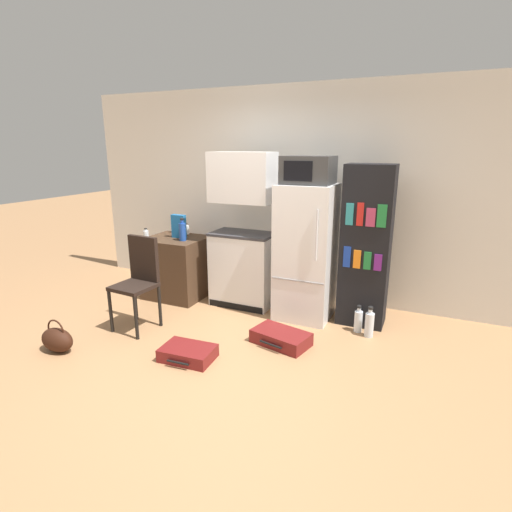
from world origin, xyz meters
name	(u,v)px	position (x,y,z in m)	size (l,w,h in m)	color
ground_plane	(217,360)	(0.00, 0.00, 0.00)	(24.00, 24.00, 0.00)	#A3754C
wall_back	(305,195)	(0.20, 2.00, 1.34)	(6.40, 0.10, 2.68)	silver
side_table	(177,267)	(-1.31, 1.27, 0.40)	(0.75, 0.67, 0.80)	#422D1E
kitchen_hutch	(243,238)	(-0.38, 1.37, 0.86)	(0.78, 0.47, 1.89)	white
refrigerator	(306,253)	(0.44, 1.31, 0.77)	(0.62, 0.60, 1.55)	white
microwave	(308,170)	(0.44, 1.31, 1.70)	(0.53, 0.44, 0.30)	#333333
bookshelf	(366,247)	(1.09, 1.42, 0.89)	(0.51, 0.38, 1.77)	black
bottle_clear_short	(146,235)	(-1.58, 1.02, 0.86)	(0.07, 0.07, 0.15)	silver
bottle_blue_soda	(182,231)	(-1.13, 1.17, 0.92)	(0.09, 0.09, 0.29)	#1E47A3
bottle_milk_white	(186,230)	(-1.31, 1.52, 0.86)	(0.08, 0.08, 0.15)	white
bottle_ketchup_red	(175,227)	(-1.51, 1.55, 0.87)	(0.09, 0.09, 0.17)	#AD1914
cereal_box	(179,226)	(-1.27, 1.29, 0.95)	(0.19, 0.07, 0.30)	#1E66A8
chair	(139,275)	(-1.13, 0.32, 0.60)	(0.43, 0.43, 1.01)	black
suitcase_large_flat	(281,338)	(0.44, 0.54, 0.07)	(0.63, 0.45, 0.14)	maroon
suitcase_small_flat	(188,353)	(-0.25, -0.10, 0.06)	(0.51, 0.38, 0.12)	maroon
handbag	(57,340)	(-1.50, -0.49, 0.12)	(0.36, 0.20, 0.33)	#33190F
water_bottle_front	(358,321)	(1.11, 1.15, 0.13)	(0.09, 0.09, 0.30)	silver
water_bottle_middle	(369,324)	(1.23, 1.08, 0.14)	(0.09, 0.09, 0.34)	silver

